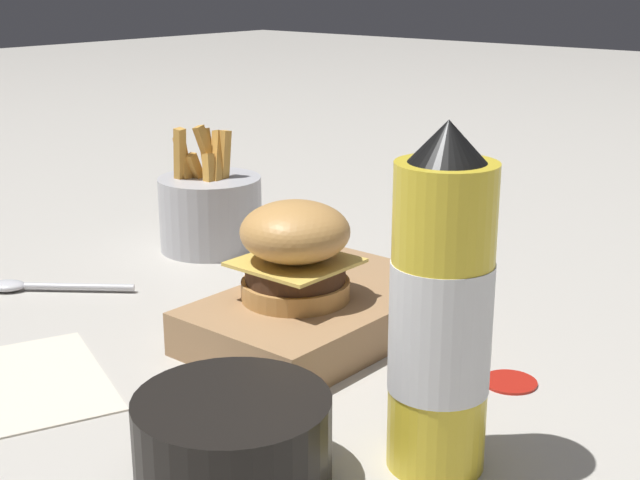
% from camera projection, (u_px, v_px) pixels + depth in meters
% --- Properties ---
extents(ground_plane, '(6.00, 6.00, 0.00)m').
position_uv_depth(ground_plane, '(375.00, 351.00, 0.75)').
color(ground_plane, '#B7B2A8').
extents(serving_board, '(0.24, 0.14, 0.04)m').
position_uv_depth(serving_board, '(320.00, 315.00, 0.78)').
color(serving_board, '#A37A51').
rests_on(serving_board, ground_plane).
extents(burger, '(0.09, 0.09, 0.09)m').
position_uv_depth(burger, '(295.00, 250.00, 0.75)').
color(burger, tan).
rests_on(burger, serving_board).
extents(ketchup_bottle, '(0.06, 0.06, 0.23)m').
position_uv_depth(ketchup_bottle, '(441.00, 314.00, 0.55)').
color(ketchup_bottle, yellow).
rests_on(ketchup_bottle, ground_plane).
extents(fries_basket, '(0.12, 0.12, 0.14)m').
position_uv_depth(fries_basket, '(210.00, 211.00, 1.02)').
color(fries_basket, '#B7B7BC').
rests_on(fries_basket, ground_plane).
extents(side_bowl, '(0.12, 0.12, 0.06)m').
position_uv_depth(side_bowl, '(233.00, 437.00, 0.55)').
color(side_bowl, black).
rests_on(side_bowl, ground_plane).
extents(spoon, '(0.10, 0.13, 0.01)m').
position_uv_depth(spoon, '(33.00, 286.00, 0.89)').
color(spoon, silver).
rests_on(spoon, ground_plane).
extents(ketchup_puddle, '(0.04, 0.04, 0.00)m').
position_uv_depth(ketchup_puddle, '(510.00, 381.00, 0.69)').
color(ketchup_puddle, '#B21E14').
rests_on(ketchup_puddle, ground_plane).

